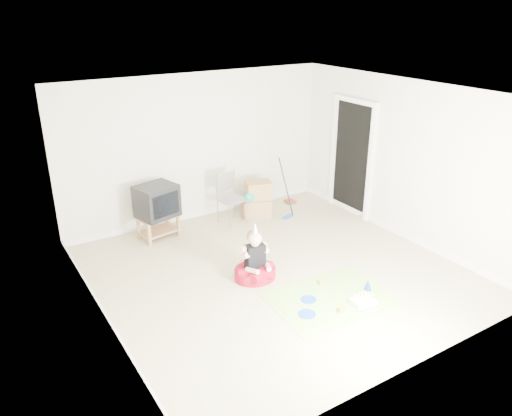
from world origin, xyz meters
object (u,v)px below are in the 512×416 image
cardboard_boxes (257,200)px  seated_woman (255,266)px  crt_tv (157,201)px  birthday_cake (363,303)px  folding_chair (232,200)px  tv_stand (159,224)px

cardboard_boxes → seated_woman: 2.28m
crt_tv → seated_woman: bearing=-86.3°
cardboard_boxes → birthday_cake: 3.30m
crt_tv → seated_woman: (0.66, -2.00, -0.47)m
cardboard_boxes → birthday_cake: (-0.40, -3.26, -0.28)m
folding_chair → seated_woman: (-0.69, -1.87, -0.26)m
seated_woman → birthday_cake: size_ratio=2.67×
crt_tv → cardboard_boxes: bearing=-17.0°
cardboard_boxes → seated_woman: (-1.23, -1.92, -0.13)m
crt_tv → tv_stand: bearing=165.6°
crt_tv → cardboard_boxes: (1.89, -0.08, -0.34)m
folding_chair → crt_tv: bearing=174.1°
tv_stand → seated_woman: (0.66, -2.00, -0.05)m
folding_chair → birthday_cake: 3.24m
tv_stand → birthday_cake: tv_stand is taller
tv_stand → crt_tv: 0.42m
birthday_cake → seated_woman: bearing=121.8°
birthday_cake → crt_tv: bearing=114.0°
folding_chair → seated_woman: bearing=-110.2°
tv_stand → crt_tv: crt_tv is taller
tv_stand → folding_chair: bearing=-5.9°
tv_stand → seated_woman: size_ratio=0.79×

